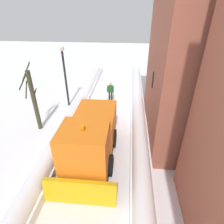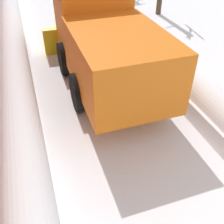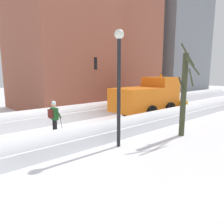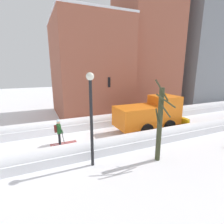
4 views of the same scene
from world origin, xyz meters
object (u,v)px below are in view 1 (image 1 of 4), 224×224
at_px(plow_truck, 91,136).
at_px(bare_tree_near, 34,100).
at_px(skier, 111,90).
at_px(traffic_light_pole, 153,93).
at_px(street_lamp, 64,70).

distance_m(plow_truck, bare_tree_near, 4.97).
xyz_separation_m(plow_truck, skier, (-0.31, -7.38, -0.48)).
xyz_separation_m(skier, traffic_light_pole, (-3.04, 4.98, 2.06)).
height_order(traffic_light_pole, bare_tree_near, bare_tree_near).
relative_size(plow_truck, street_lamp, 1.20).
bearing_deg(street_lamp, traffic_light_pole, 150.53).
bearing_deg(skier, bare_tree_near, 47.09).
height_order(traffic_light_pole, street_lamp, street_lamp).
bearing_deg(traffic_light_pole, street_lamp, -29.47).
height_order(skier, street_lamp, street_lamp).
distance_m(street_lamp, bare_tree_near, 3.86).
height_order(plow_truck, traffic_light_pole, traffic_light_pole).
distance_m(plow_truck, skier, 7.40).
height_order(plow_truck, bare_tree_near, bare_tree_near).
xyz_separation_m(plow_truck, traffic_light_pole, (-3.35, -2.40, 1.58)).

